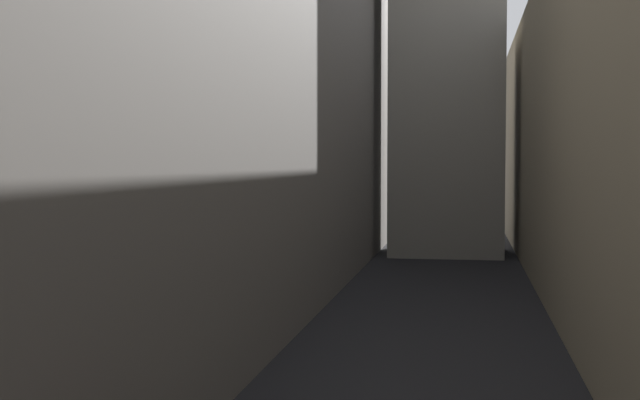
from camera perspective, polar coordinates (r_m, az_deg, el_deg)
The scene contains 2 objects.
ground_plane at distance 35.49m, azimuth 7.19°, elevation -9.41°, with size 264.00×264.00×0.00m, color black.
building_block_left at distance 39.65m, azimuth -11.20°, elevation 10.21°, with size 13.98×108.00×25.32m, color slate.
Camera 1 is at (1.58, 13.32, 7.35)m, focal length 47.49 mm.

